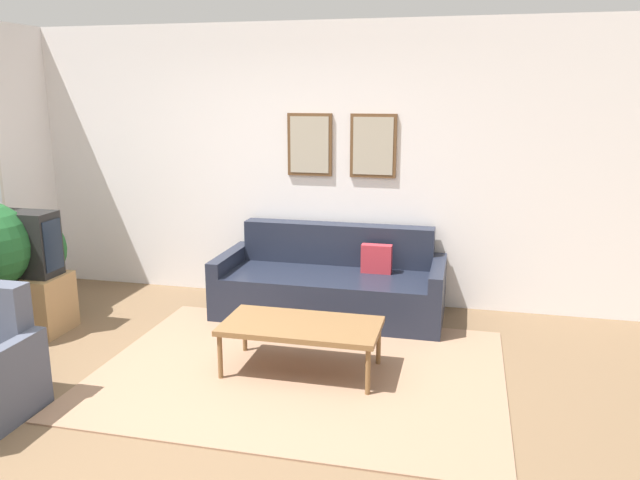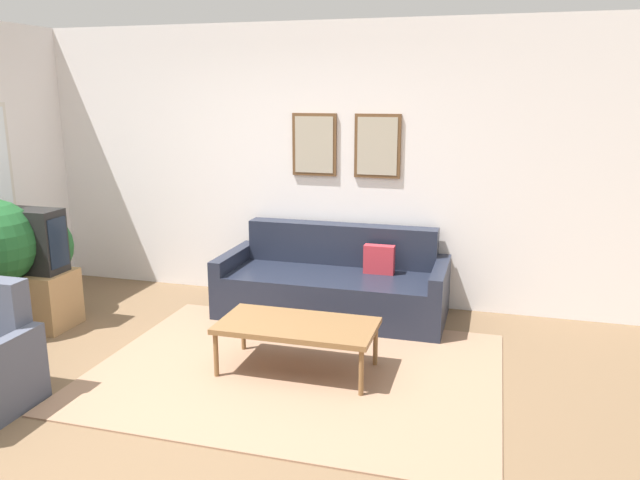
{
  "view_description": "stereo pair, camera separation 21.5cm",
  "coord_description": "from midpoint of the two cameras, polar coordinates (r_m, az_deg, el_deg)",
  "views": [
    {
      "loc": [
        1.79,
        -3.42,
        2.05
      ],
      "look_at": [
        0.62,
        1.47,
        0.85
      ],
      "focal_mm": 35.0,
      "sensor_mm": 36.0,
      "label": 1
    },
    {
      "loc": [
        2.0,
        -3.37,
        2.05
      ],
      "look_at": [
        0.62,
        1.47,
        0.85
      ],
      "focal_mm": 35.0,
      "sensor_mm": 36.0,
      "label": 2
    }
  ],
  "objects": [
    {
      "name": "area_rug",
      "position": [
        4.78,
        -0.89,
        -11.88
      ],
      "size": [
        2.99,
        2.26,
        0.01
      ],
      "color": "#937056",
      "rests_on": "ground_plane"
    },
    {
      "name": "tv",
      "position": [
        5.98,
        -24.46,
        -0.01
      ],
      "size": [
        0.7,
        0.28,
        0.56
      ],
      "color": "black",
      "rests_on": "tv_stand"
    },
    {
      "name": "coffee_table",
      "position": [
        4.65,
        -0.76,
        -7.99
      ],
      "size": [
        1.16,
        0.59,
        0.39
      ],
      "color": "brown",
      "rests_on": "ground_plane"
    },
    {
      "name": "potted_plant_by_window",
      "position": [
        6.35,
        -24.31,
        -2.63
      ],
      "size": [
        0.44,
        0.44,
        0.71
      ],
      "color": "slate",
      "rests_on": "ground_plane"
    },
    {
      "name": "tv_stand",
      "position": [
        6.11,
        -23.99,
        -4.87
      ],
      "size": [
        0.77,
        0.44,
        0.51
      ],
      "color": "#A87F51",
      "rests_on": "ground_plane"
    },
    {
      "name": "couch",
      "position": [
        5.87,
        2.34,
        -4.16
      ],
      "size": [
        2.09,
        0.9,
        0.81
      ],
      "color": "#1E2333",
      "rests_on": "ground_plane"
    },
    {
      "name": "potted_plant_small",
      "position": [
        6.25,
        -23.46,
        -0.77
      ],
      "size": [
        0.62,
        0.62,
        0.97
      ],
      "color": "#935638",
      "rests_on": "ground_plane"
    },
    {
      "name": "wall_back",
      "position": [
        6.24,
        -1.83,
        6.99
      ],
      "size": [
        8.0,
        0.09,
        2.7
      ],
      "color": "silver",
      "rests_on": "ground_plane"
    },
    {
      "name": "ground_plane",
      "position": [
        4.39,
        -12.15,
        -14.72
      ],
      "size": [
        16.0,
        16.0,
        0.0
      ],
      "primitive_type": "plane",
      "color": "brown"
    }
  ]
}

